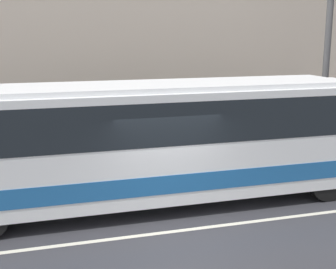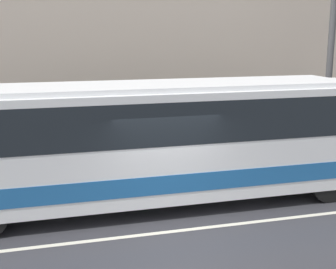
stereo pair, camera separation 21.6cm
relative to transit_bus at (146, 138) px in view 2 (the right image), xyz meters
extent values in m
plane|color=#333338|center=(0.21, -1.86, -1.76)|extent=(60.00, 60.00, 0.00)
cube|color=gray|center=(0.21, 3.45, -1.68)|extent=(60.00, 2.62, 0.16)
cube|color=#B7A899|center=(0.21, 4.90, 3.18)|extent=(60.00, 0.30, 9.87)
cube|color=#2D2B28|center=(0.21, 4.74, -0.53)|extent=(60.00, 0.06, 2.47)
cube|color=beige|center=(0.21, -1.86, -1.76)|extent=(54.00, 0.14, 0.01)
cube|color=white|center=(-0.01, 0.00, -0.08)|extent=(12.48, 2.53, 2.65)
cube|color=#1E5999|center=(-0.01, 0.00, -0.86)|extent=(12.42, 2.55, 0.45)
cube|color=black|center=(-0.01, 0.00, 0.56)|extent=(12.10, 2.55, 1.01)
cube|color=white|center=(-0.01, 0.00, 1.30)|extent=(10.61, 2.15, 0.12)
cylinder|color=black|center=(4.63, -1.10, -1.23)|extent=(1.06, 0.28, 1.06)
cylinder|color=black|center=(4.63, 1.10, -1.23)|extent=(1.06, 0.28, 1.06)
cylinder|color=#4C4C4F|center=(7.24, 3.03, 1.67)|extent=(0.23, 0.23, 6.53)
cylinder|color=#1E5933|center=(0.73, 3.44, -0.84)|extent=(0.36, 0.36, 1.51)
sphere|color=tan|center=(0.73, 3.44, 0.05)|extent=(0.28, 0.28, 0.28)
camera|label=1|loc=(-2.74, -11.16, 2.60)|focal=50.00mm
camera|label=2|loc=(-2.54, -11.22, 2.60)|focal=50.00mm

